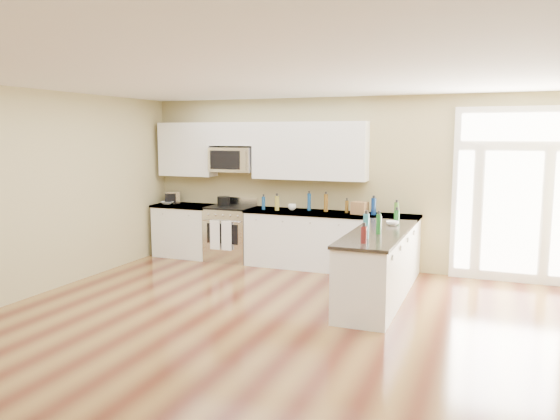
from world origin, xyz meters
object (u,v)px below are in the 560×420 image
peninsula_cabinet (378,269)px  stockpot (224,201)px  kitchen_range (231,233)px  toaster_oven (174,197)px

peninsula_cabinet → stockpot: bearing=153.4°
kitchen_range → stockpot: bearing=153.8°
peninsula_cabinet → toaster_oven: toaster_oven is taller
stockpot → toaster_oven: (-1.04, 0.01, 0.01)m
peninsula_cabinet → toaster_oven: 4.42m
stockpot → toaster_oven: 1.04m
kitchen_range → toaster_oven: bearing=175.4°
stockpot → toaster_oven: size_ratio=0.89×
kitchen_range → stockpot: (-0.18, 0.09, 0.56)m
peninsula_cabinet → kitchen_range: 3.23m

